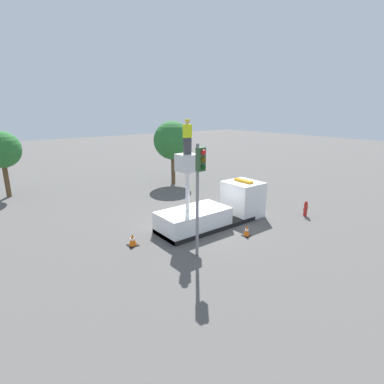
{
  "coord_description": "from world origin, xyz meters",
  "views": [
    {
      "loc": [
        -10.57,
        -12.27,
        6.58
      ],
      "look_at": [
        -2.01,
        -1.21,
        2.67
      ],
      "focal_mm": 28.0,
      "sensor_mm": 36.0,
      "label": 1
    }
  ],
  "objects_px": {
    "bucket_truck": "(216,210)",
    "worker": "(187,137)",
    "traffic_cone_curbside": "(247,231)",
    "tree_left_bg": "(173,141)",
    "traffic_light_pole": "(200,179)",
    "fire_hydrant": "(306,209)",
    "traffic_cone_rear": "(133,240)",
    "tree_right_bg": "(1,150)"
  },
  "relations": [
    {
      "from": "bucket_truck",
      "to": "worker",
      "type": "height_order",
      "value": "worker"
    },
    {
      "from": "fire_hydrant",
      "to": "traffic_cone_rear",
      "type": "xyz_separation_m",
      "value": [
        -10.59,
        2.85,
        -0.19
      ]
    },
    {
      "from": "traffic_cone_rear",
      "to": "tree_right_bg",
      "type": "distance_m",
      "value": 14.47
    },
    {
      "from": "traffic_light_pole",
      "to": "tree_left_bg",
      "type": "xyz_separation_m",
      "value": [
        6.99,
        12.34,
        0.19
      ]
    },
    {
      "from": "traffic_light_pole",
      "to": "fire_hydrant",
      "type": "height_order",
      "value": "traffic_light_pole"
    },
    {
      "from": "bucket_truck",
      "to": "traffic_cone_rear",
      "type": "relative_size",
      "value": 11.03
    },
    {
      "from": "traffic_light_pole",
      "to": "traffic_cone_curbside",
      "type": "relative_size",
      "value": 8.1
    },
    {
      "from": "fire_hydrant",
      "to": "tree_left_bg",
      "type": "relative_size",
      "value": 0.18
    },
    {
      "from": "traffic_light_pole",
      "to": "traffic_cone_rear",
      "type": "distance_m",
      "value": 4.82
    },
    {
      "from": "traffic_cone_rear",
      "to": "tree_right_bg",
      "type": "bearing_deg",
      "value": 104.86
    },
    {
      "from": "tree_left_bg",
      "to": "traffic_cone_curbside",
      "type": "bearing_deg",
      "value": -106.33
    },
    {
      "from": "tree_right_bg",
      "to": "bucket_truck",
      "type": "bearing_deg",
      "value": -57.56
    },
    {
      "from": "worker",
      "to": "traffic_light_pole",
      "type": "height_order",
      "value": "worker"
    },
    {
      "from": "bucket_truck",
      "to": "traffic_light_pole",
      "type": "relative_size",
      "value": 1.34
    },
    {
      "from": "fire_hydrant",
      "to": "traffic_cone_rear",
      "type": "relative_size",
      "value": 1.57
    },
    {
      "from": "traffic_cone_curbside",
      "to": "tree_right_bg",
      "type": "bearing_deg",
      "value": 118.8
    },
    {
      "from": "tree_left_bg",
      "to": "tree_right_bg",
      "type": "bearing_deg",
      "value": 161.61
    },
    {
      "from": "worker",
      "to": "fire_hydrant",
      "type": "distance_m",
      "value": 9.13
    },
    {
      "from": "traffic_cone_rear",
      "to": "traffic_cone_curbside",
      "type": "bearing_deg",
      "value": -26.59
    },
    {
      "from": "tree_left_bg",
      "to": "bucket_truck",
      "type": "bearing_deg",
      "value": -110.52
    },
    {
      "from": "traffic_light_pole",
      "to": "tree_left_bg",
      "type": "relative_size",
      "value": 0.93
    },
    {
      "from": "bucket_truck",
      "to": "tree_left_bg",
      "type": "height_order",
      "value": "tree_left_bg"
    },
    {
      "from": "fire_hydrant",
      "to": "tree_right_bg",
      "type": "relative_size",
      "value": 0.2
    },
    {
      "from": "bucket_truck",
      "to": "traffic_light_pole",
      "type": "bearing_deg",
      "value": -142.45
    },
    {
      "from": "traffic_cone_curbside",
      "to": "traffic_light_pole",
      "type": "bearing_deg",
      "value": -176.61
    },
    {
      "from": "traffic_light_pole",
      "to": "tree_right_bg",
      "type": "relative_size",
      "value": 1.03
    },
    {
      "from": "traffic_cone_curbside",
      "to": "worker",
      "type": "bearing_deg",
      "value": 132.45
    },
    {
      "from": "bucket_truck",
      "to": "fire_hydrant",
      "type": "height_order",
      "value": "bucket_truck"
    },
    {
      "from": "worker",
      "to": "tree_left_bg",
      "type": "height_order",
      "value": "worker"
    },
    {
      "from": "traffic_cone_curbside",
      "to": "tree_left_bg",
      "type": "bearing_deg",
      "value": 73.67
    },
    {
      "from": "worker",
      "to": "traffic_light_pole",
      "type": "distance_m",
      "value": 3.25
    },
    {
      "from": "bucket_truck",
      "to": "fire_hydrant",
      "type": "relative_size",
      "value": 7.03
    },
    {
      "from": "worker",
      "to": "fire_hydrant",
      "type": "xyz_separation_m",
      "value": [
        7.4,
        -2.53,
        -4.71
      ]
    },
    {
      "from": "traffic_cone_rear",
      "to": "tree_left_bg",
      "type": "height_order",
      "value": "tree_left_bg"
    },
    {
      "from": "traffic_cone_curbside",
      "to": "tree_left_bg",
      "type": "relative_size",
      "value": 0.11
    },
    {
      "from": "traffic_light_pole",
      "to": "traffic_cone_curbside",
      "type": "distance_m",
      "value": 4.82
    },
    {
      "from": "bucket_truck",
      "to": "tree_left_bg",
      "type": "bearing_deg",
      "value": 69.48
    },
    {
      "from": "tree_left_bg",
      "to": "tree_right_bg",
      "type": "xyz_separation_m",
      "value": [
        -12.51,
        4.16,
        -0.24
      ]
    },
    {
      "from": "bucket_truck",
      "to": "worker",
      "type": "distance_m",
      "value": 4.8
    },
    {
      "from": "bucket_truck",
      "to": "worker",
      "type": "xyz_separation_m",
      "value": [
        -2.06,
        0.0,
        4.33
      ]
    },
    {
      "from": "fire_hydrant",
      "to": "tree_left_bg",
      "type": "distance_m",
      "value": 12.87
    },
    {
      "from": "traffic_light_pole",
      "to": "worker",
      "type": "bearing_deg",
      "value": 63.48
    }
  ]
}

